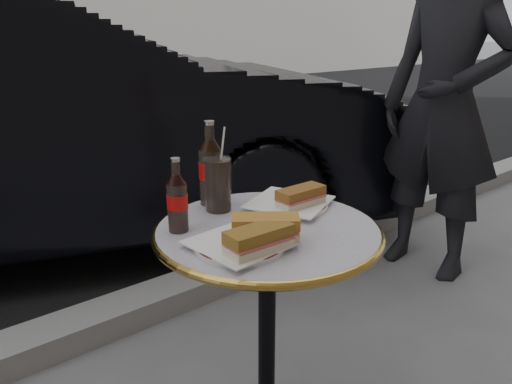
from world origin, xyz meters
TOP-DOWN VIEW (x-y plane):
  - curb at (0.00, 0.90)m, footprint 40.00×0.20m
  - bistro_table at (0.00, 0.00)m, footprint 0.62×0.62m
  - plate_left at (-0.14, -0.06)m, footprint 0.24×0.24m
  - plate_right at (0.16, 0.08)m, footprint 0.28×0.28m
  - sandwich_left_a at (-0.13, -0.12)m, footprint 0.17×0.08m
  - sandwich_left_b at (-0.07, -0.08)m, footprint 0.18×0.16m
  - sandwich_right at (0.16, 0.04)m, footprint 0.15×0.07m
  - cola_bottle_left at (-0.20, 0.13)m, footprint 0.07×0.07m
  - cola_bottle_right at (-0.01, 0.25)m, footprint 0.09×0.09m
  - cola_glass at (-0.03, 0.19)m, footprint 0.10×0.10m
  - parked_car at (-0.12, 2.09)m, footprint 3.05×4.77m
  - pedestrian at (1.47, 0.38)m, footprint 0.49×0.68m

SIDE VIEW (x-z plane):
  - curb at x=0.00m, z-range -0.01..0.11m
  - bistro_table at x=0.00m, z-range 0.00..0.73m
  - plate_left at x=-0.14m, z-range 0.73..0.74m
  - plate_right at x=0.16m, z-range 0.73..0.75m
  - parked_car at x=-0.12m, z-range 0.00..1.48m
  - sandwich_right at x=0.16m, z-range 0.75..0.80m
  - sandwich_left_a at x=-0.13m, z-range 0.74..0.80m
  - sandwich_left_b at x=-0.07m, z-range 0.74..0.80m
  - cola_glass at x=-0.03m, z-range 0.73..0.89m
  - cola_bottle_left at x=-0.20m, z-range 0.73..0.93m
  - cola_bottle_right at x=-0.01m, z-range 0.73..0.99m
  - pedestrian at x=1.47m, z-range 0.00..1.73m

